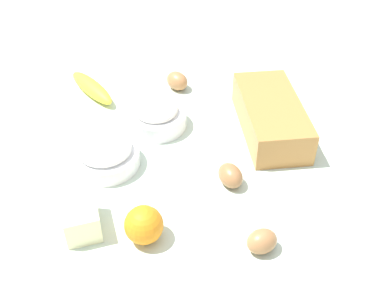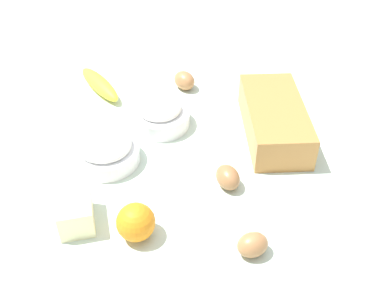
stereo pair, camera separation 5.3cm
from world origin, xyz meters
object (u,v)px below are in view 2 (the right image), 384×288
loaf_pan (274,119)px  sugar_bowl (106,150)px  egg_loose (184,80)px  egg_near_butter (253,245)px  egg_beside_bowl (228,177)px  butter_block (75,212)px  flour_bowl (160,115)px  orange_fruit (136,222)px  banana (100,84)px

loaf_pan → sugar_bowl: size_ratio=1.95×
sugar_bowl → egg_loose: (-0.28, 0.19, -0.01)m
egg_near_butter → egg_beside_bowl: bearing=-174.2°
butter_block → egg_near_butter: butter_block is taller
flour_bowl → orange_fruit: (0.34, -0.06, 0.01)m
sugar_bowl → egg_loose: 0.34m
banana → egg_near_butter: (0.57, 0.30, 0.00)m
orange_fruit → egg_beside_bowl: (-0.12, 0.19, -0.01)m
banana → butter_block: bearing=-1.7°
flour_bowl → loaf_pan: bearing=78.0°
sugar_bowl → orange_fruit: 0.23m
sugar_bowl → egg_near_butter: 0.39m
flour_bowl → egg_loose: size_ratio=2.18×
flour_bowl → banana: flour_bowl is taller
banana → egg_near_butter: size_ratio=3.32×
loaf_pan → sugar_bowl: loaf_pan is taller
sugar_bowl → banana: (-0.29, -0.03, -0.01)m
loaf_pan → orange_fruit: loaf_pan is taller
flour_bowl → butter_block: (0.30, -0.17, -0.00)m
banana → orange_fruit: size_ratio=2.63×
banana → egg_near_butter: 0.65m
orange_fruit → egg_loose: size_ratio=1.10×
flour_bowl → butter_block: size_ratio=1.59×
banana → egg_loose: (0.01, 0.23, 0.00)m
banana → egg_loose: egg_loose is taller
sugar_bowl → orange_fruit: orange_fruit is taller
loaf_pan → flour_bowl: 0.27m
orange_fruit → butter_block: 0.12m
loaf_pan → orange_fruit: size_ratio=3.95×
banana → egg_beside_bowl: egg_beside_bowl is taller
loaf_pan → flour_bowl: (-0.06, -0.26, -0.01)m
sugar_bowl → egg_loose: bearing=145.7°
flour_bowl → sugar_bowl: 0.17m
egg_near_butter → egg_beside_bowl: size_ratio=0.90×
butter_block → egg_loose: (-0.46, 0.24, -0.01)m
orange_fruit → egg_near_butter: (0.06, 0.21, -0.01)m
egg_near_butter → egg_beside_bowl: 0.18m
flour_bowl → banana: (-0.17, -0.16, -0.01)m
egg_near_butter → orange_fruit: bearing=-106.0°
sugar_bowl → banana: sugar_bowl is taller
banana → butter_block: (0.47, -0.01, 0.01)m
flour_bowl → egg_loose: flour_bowl is taller
sugar_bowl → egg_beside_bowl: sugar_bowl is taller
egg_beside_bowl → egg_loose: size_ratio=0.97×
butter_block → egg_beside_bowl: size_ratio=1.41×
orange_fruit → egg_near_butter: orange_fruit is taller
loaf_pan → butter_block: (0.24, -0.43, -0.01)m
banana → egg_near_butter: bearing=28.2°
flour_bowl → egg_beside_bowl: (0.22, 0.13, -0.01)m
flour_bowl → butter_block: 0.34m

